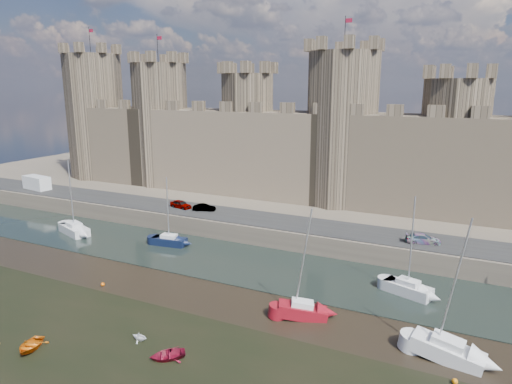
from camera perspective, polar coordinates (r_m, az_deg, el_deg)
water_channel at (r=53.68m, az=0.94°, el=-9.34°), size 160.00×12.00×0.08m
quay at (r=85.88m, az=11.04°, el=-0.09°), size 160.00×60.00×2.50m
road at (r=61.53m, az=4.85°, el=-3.92°), size 160.00×7.00×0.10m
castle at (r=72.84m, az=8.48°, el=6.00°), size 108.50×11.00×29.00m
car_0 at (r=69.68m, az=-9.39°, el=-1.53°), size 3.88×2.21×1.25m
car_1 at (r=67.57m, az=-6.49°, el=-1.96°), size 3.52×2.20×1.09m
car_2 at (r=57.12m, az=20.14°, el=-5.52°), size 4.24×2.57×1.15m
van at (r=89.94m, az=-25.72°, el=1.03°), size 5.77×2.99×2.40m
sailboat_0 at (r=69.64m, az=-21.76°, el=-4.30°), size 6.03×3.97×10.51m
sailboat_1 at (r=61.41m, az=-10.80°, el=-5.93°), size 4.75×2.38×9.12m
sailboat_2 at (r=49.15m, az=18.45°, el=-11.27°), size 5.05×3.26×10.17m
sailboat_4 at (r=42.86m, az=5.81°, el=-14.46°), size 4.78×3.25×10.41m
sailboat_5 at (r=39.82m, az=22.80°, el=-17.73°), size 5.56×2.78×11.48m
dinghy_0 at (r=42.39m, az=-26.37°, el=-16.90°), size 3.09×3.56×0.62m
dinghy_3 at (r=40.63m, az=-14.35°, el=-17.14°), size 1.45×1.29×0.70m
dinghy_4 at (r=37.94m, az=-11.03°, el=-19.45°), size 3.36×3.25×0.57m
buoy_1 at (r=51.48m, az=-18.61°, el=-10.89°), size 0.40×0.40×0.40m
buoy_3 at (r=37.60m, az=23.59°, el=-20.87°), size 0.42×0.42×0.42m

